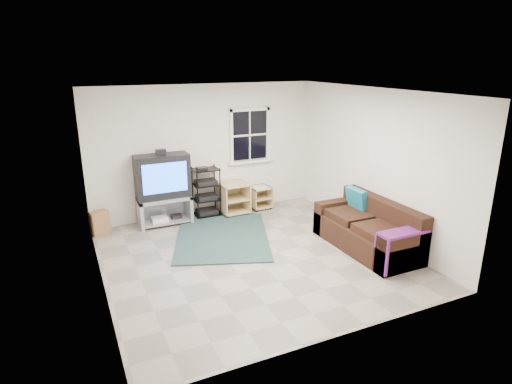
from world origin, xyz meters
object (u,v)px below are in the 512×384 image
av_rack (207,195)px  side_table_right (259,196)px  sofa (368,230)px  side_table_left (233,197)px  tv_unit (163,184)px

av_rack → side_table_right: bearing=-0.3°
av_rack → side_table_right: (1.17, -0.01, -0.17)m
av_rack → sofa: (1.96, -2.60, -0.13)m
side_table_right → sofa: bearing=-73.0°
side_table_right → sofa: 2.71m
side_table_left → sofa: size_ratio=0.33×
av_rack → side_table_right: size_ratio=2.07×
side_table_right → sofa: size_ratio=0.25×
tv_unit → sofa: 3.83m
tv_unit → av_rack: tv_unit is taller
av_rack → tv_unit: bearing=-175.7°
tv_unit → sofa: bearing=-41.8°
tv_unit → side_table_left: (1.42, 0.02, -0.46)m
av_rack → side_table_left: av_rack is taller
side_table_left → side_table_right: (0.62, 0.04, -0.07)m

